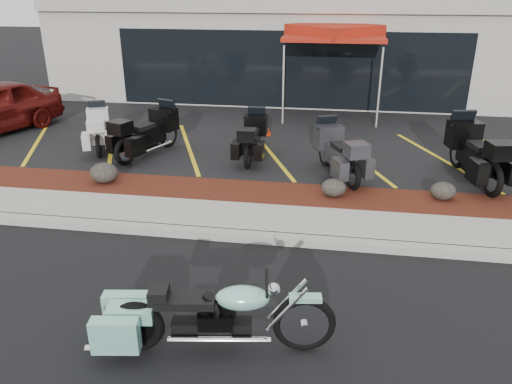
% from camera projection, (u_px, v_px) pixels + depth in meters
% --- Properties ---
extents(ground, '(90.00, 90.00, 0.00)m').
position_uv_depth(ground, '(223.00, 265.00, 8.13)').
color(ground, black).
rests_on(ground, ground).
extents(curb, '(24.00, 0.25, 0.15)m').
position_uv_depth(curb, '(234.00, 235.00, 8.92)').
color(curb, gray).
rests_on(curb, ground).
extents(sidewalk, '(24.00, 1.20, 0.15)m').
position_uv_depth(sidewalk, '(241.00, 219.00, 9.56)').
color(sidewalk, gray).
rests_on(sidewalk, ground).
extents(mulch_bed, '(24.00, 1.20, 0.16)m').
position_uv_depth(mulch_bed, '(252.00, 194.00, 10.65)').
color(mulch_bed, '#360E0C').
rests_on(mulch_bed, ground).
extents(upper_lot, '(26.00, 9.60, 0.15)m').
position_uv_depth(upper_lot, '(280.00, 128.00, 15.57)').
color(upper_lot, black).
rests_on(upper_lot, ground).
extents(dealership_building, '(18.00, 8.16, 4.00)m').
position_uv_depth(dealership_building, '(298.00, 43.00, 20.54)').
color(dealership_building, gray).
rests_on(dealership_building, ground).
extents(boulder_left, '(0.63, 0.52, 0.45)m').
position_uv_depth(boulder_left, '(104.00, 173.00, 11.00)').
color(boulder_left, black).
rests_on(boulder_left, mulch_bed).
extents(boulder_mid, '(0.52, 0.43, 0.37)m').
position_uv_depth(boulder_mid, '(334.00, 188.00, 10.30)').
color(boulder_mid, black).
rests_on(boulder_mid, mulch_bed).
extents(boulder_right, '(0.51, 0.43, 0.36)m').
position_uv_depth(boulder_right, '(443.00, 191.00, 10.15)').
color(boulder_right, black).
rests_on(boulder_right, mulch_bed).
extents(hero_cruiser, '(3.00, 1.17, 1.03)m').
position_uv_depth(hero_cruiser, '(305.00, 316.00, 6.04)').
color(hero_cruiser, '#7FC5B0').
rests_on(hero_cruiser, ground).
extents(touring_white, '(1.50, 2.14, 1.16)m').
position_uv_depth(touring_white, '(99.00, 121.00, 13.76)').
color(touring_white, silver).
rests_on(touring_white, upper_lot).
extents(touring_black_front, '(1.62, 2.41, 1.31)m').
position_uv_depth(touring_black_front, '(168.00, 124.00, 13.25)').
color(touring_black_front, black).
rests_on(touring_black_front, upper_lot).
extents(touring_black_mid, '(0.78, 2.01, 1.17)m').
position_uv_depth(touring_black_mid, '(257.00, 129.00, 13.05)').
color(touring_black_mid, black).
rests_on(touring_black_mid, upper_lot).
extents(touring_grey, '(1.62, 2.30, 1.25)m').
position_uv_depth(touring_grey, '(326.00, 141.00, 11.88)').
color(touring_grey, '#292A2E').
rests_on(touring_grey, upper_lot).
extents(touring_black_rear, '(1.38, 2.56, 1.41)m').
position_uv_depth(touring_black_rear, '(460.00, 139.00, 11.72)').
color(touring_black_rear, black).
rests_on(touring_black_rear, upper_lot).
extents(traffic_cone, '(0.36, 0.36, 0.43)m').
position_uv_depth(traffic_cone, '(265.00, 127.00, 14.54)').
color(traffic_cone, red).
rests_on(traffic_cone, upper_lot).
extents(popup_canopy, '(3.74, 3.74, 2.90)m').
position_uv_depth(popup_canopy, '(334.00, 33.00, 15.93)').
color(popup_canopy, silver).
rests_on(popup_canopy, upper_lot).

